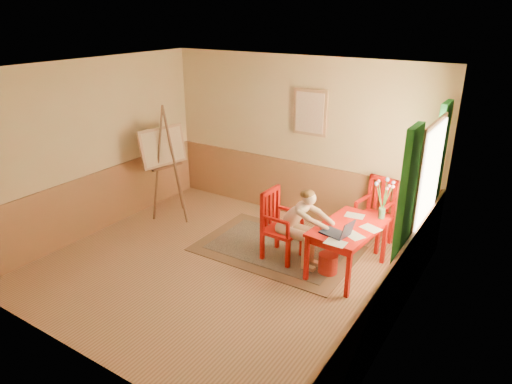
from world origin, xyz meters
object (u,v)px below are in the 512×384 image
Objects in this scene: chair_back at (376,212)px; laptop at (338,232)px; table at (348,232)px; chair_left at (279,225)px; figure at (298,223)px; easel at (165,151)px.

laptop is (-0.05, -1.39, 0.23)m from chair_back.
chair_left is at bearing -170.92° from table.
easel is (-2.78, 0.29, 0.53)m from figure.
table is 1.02m from chair_left.
chair_back is 0.90× the size of figure.
chair_back is 1.42m from figure.
easel reaches higher than chair_back.
easel is at bearing 178.07° from table.
chair_back reaches higher than table.
chair_back is at bearing 58.93° from figure.
chair_back reaches higher than chair_left.
chair_left is 0.90× the size of figure.
figure is at bearing 165.47° from laptop.
easel is (-2.47, 0.28, 0.65)m from chair_left.
chair_back reaches higher than laptop.
chair_back is 3.69m from easel.
table is at bearing -92.31° from chair_back.
chair_left is at bearing 178.07° from figure.
table is at bearing 13.89° from figure.
laptop is 0.23× the size of easel.
laptop is at bearing -92.00° from chair_back.
figure reaches higher than chair_back.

